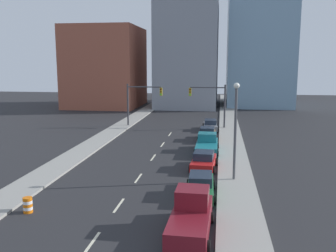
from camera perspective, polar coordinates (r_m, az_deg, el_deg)
The scene contains 21 objects.
sidewalk_left at distance 59.10m, azimuth -5.57°, elevation 0.97°, with size 2.76×95.28×0.17m.
sidewalk_right at distance 57.49m, azimuth 9.22°, elevation 0.64°, with size 2.76×95.28×0.17m.
lane_stripe_at_8m at distance 20.07m, azimuth -11.51°, elevation -17.03°, with size 0.16×2.40×0.01m, color beige.
lane_stripe_at_13m at distance 24.47m, azimuth -7.50°, elevation -11.89°, with size 0.16×2.40×0.01m, color beige.
lane_stripe_at_18m at distance 29.70m, azimuth -4.54°, elevation -7.92°, with size 0.16×2.40×0.01m, color beige.
lane_stripe_at_25m at distance 35.87m, azimuth -2.27°, elevation -4.81°, with size 0.16×2.40×0.01m, color beige.
lane_stripe_at_31m at distance 41.46m, azimuth -0.83°, elevation -2.82°, with size 0.16×2.40×0.01m, color beige.
lane_stripe_at_37m at distance 47.37m, azimuth 0.30°, elevation -1.25°, with size 0.16×2.40×0.01m, color beige.
building_brick_left at distance 78.80m, azimuth -9.46°, elevation 8.84°, with size 14.00×16.00×16.06m.
building_office_center at distance 79.51m, azimuth 3.15°, elevation 10.65°, with size 12.00×20.00×20.76m.
building_glass_right at distance 83.77m, azimuth 13.66°, elevation 13.38°, with size 13.00×20.00×29.62m.
traffic_signal_left at distance 52.65m, azimuth -4.58°, elevation 4.17°, with size 5.03×0.35×6.01m.
traffic_signal_right at distance 51.40m, azimuth 7.00°, elevation 3.99°, with size 5.03×0.35×6.01m.
traffic_barrel at distance 24.54m, azimuth -20.59°, elevation -11.21°, with size 0.56×0.56×0.95m.
street_lamp at distance 28.32m, azimuth 10.24°, elevation 0.23°, with size 0.44×0.44×7.50m.
pickup_truck_maroon at distance 20.28m, azimuth 3.51°, elevation -13.72°, with size 2.37×5.61×2.29m.
sedan_green at distance 25.83m, azimuth 4.98°, elevation -9.06°, with size 2.13×4.81×1.51m.
sedan_red at distance 32.08m, azimuth 5.45°, elevation -5.33°, with size 2.32×4.40×1.51m.
pickup_truck_teal at distance 37.91m, azimuth 5.95°, elevation -2.89°, with size 2.39×5.66×1.86m.
sedan_brown at distance 43.82m, azimuth 5.98°, elevation -1.27°, with size 2.15×4.51×1.54m.
sedan_gray at distance 50.33m, azimuth 6.47°, elevation 0.10°, with size 2.21×4.61×1.45m.
Camera 1 is at (6.24, -9.14, 8.95)m, focal length 40.00 mm.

